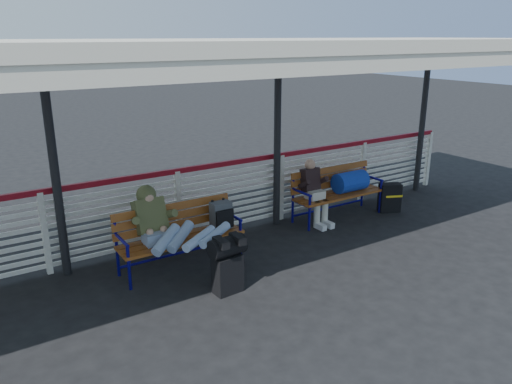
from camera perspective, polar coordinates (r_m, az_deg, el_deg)
ground at (r=6.69m, az=-1.73°, el=-11.19°), size 60.00×60.00×0.00m
fence at (r=7.98m, az=-8.88°, el=-1.36°), size 12.08×0.08×1.24m
canopy at (r=6.63m, az=-6.03°, el=15.92°), size 12.60×3.60×3.16m
luggage_stack at (r=6.48m, az=-3.29°, el=-8.03°), size 0.48×0.30×0.77m
bench_left at (r=7.25m, az=-7.65°, el=-3.94°), size 1.80×0.56×0.92m
bench_right at (r=9.24m, az=10.01°, el=0.87°), size 1.80×0.56×0.92m
traveler_man at (r=6.80m, az=-8.75°, el=-4.53°), size 0.94×1.63×0.77m
companion_person at (r=8.81m, az=6.69°, el=0.10°), size 0.32×0.66×1.15m
suitcase_side at (r=9.77m, az=15.02°, el=-0.62°), size 0.45×0.37×0.55m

